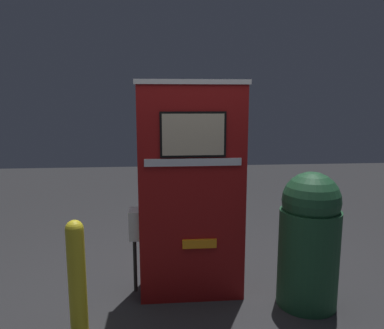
# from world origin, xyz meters

# --- Properties ---
(ground_plane) EXTENTS (14.00, 14.00, 0.00)m
(ground_plane) POSITION_xyz_m (0.00, 0.00, 0.00)
(ground_plane) COLOR #2D2D30
(gas_pump) EXTENTS (1.02, 0.45, 1.93)m
(gas_pump) POSITION_xyz_m (-0.00, 0.21, 0.97)
(gas_pump) COLOR maroon
(gas_pump) RESTS_ON ground_plane
(safety_bollard) EXTENTS (0.13, 0.13, 0.91)m
(safety_bollard) POSITION_xyz_m (-0.90, -0.39, 0.48)
(safety_bollard) COLOR yellow
(safety_bollard) RESTS_ON ground_plane
(trash_bin) EXTENTS (0.52, 0.52, 1.18)m
(trash_bin) POSITION_xyz_m (0.99, -0.10, 0.60)
(trash_bin) COLOR #1E4C2D
(trash_bin) RESTS_ON ground_plane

